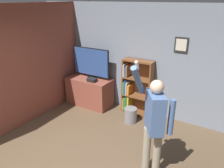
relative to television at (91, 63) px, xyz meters
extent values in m
cube|color=gray|center=(1.38, 0.31, 0.17)|extent=(6.19, 0.06, 2.70)
cube|color=black|center=(2.24, 0.26, 0.66)|extent=(0.29, 0.02, 0.32)
cube|color=beige|center=(2.24, 0.25, 0.66)|extent=(0.23, 0.01, 0.25)
cube|color=brown|center=(-0.74, -1.23, 0.17)|extent=(0.06, 4.62, 2.70)
cube|color=brown|center=(0.00, -0.11, -0.80)|extent=(1.23, 0.60, 0.76)
cylinder|color=black|center=(0.00, 0.00, -0.41)|extent=(0.22, 0.22, 0.03)
cylinder|color=black|center=(0.00, 0.00, -0.37)|extent=(0.06, 0.06, 0.05)
cube|color=black|center=(0.00, 0.00, 0.02)|extent=(1.11, 0.04, 0.75)
cube|color=#2D4C8C|center=(0.00, -0.02, 0.02)|extent=(1.07, 0.01, 0.72)
cube|color=black|center=(0.20, -0.25, -0.38)|extent=(0.24, 0.17, 0.09)
cube|color=brown|center=(0.96, 0.12, -0.48)|extent=(0.04, 0.28, 1.41)
cube|color=brown|center=(1.68, 0.12, -0.48)|extent=(0.04, 0.28, 1.41)
cube|color=brown|center=(1.32, 0.25, -0.48)|extent=(0.76, 0.01, 1.41)
cube|color=brown|center=(1.32, 0.12, -1.16)|extent=(0.69, 0.28, 0.04)
cube|color=brown|center=(1.32, 0.12, -0.71)|extent=(0.69, 0.28, 0.04)
cube|color=brown|center=(1.32, 0.12, -0.24)|extent=(0.69, 0.28, 0.04)
cube|color=brown|center=(1.32, 0.12, 0.21)|extent=(0.69, 0.28, 0.04)
cube|color=orange|center=(0.99, 0.10, -0.99)|extent=(0.02, 0.25, 0.34)
cube|color=#338447|center=(1.03, 0.09, -0.98)|extent=(0.04, 0.23, 0.37)
cube|color=#338447|center=(1.09, 0.08, -0.97)|extent=(0.02, 0.21, 0.40)
cube|color=gold|center=(1.13, 0.10, -0.97)|extent=(0.04, 0.25, 0.40)
cube|color=#338447|center=(1.00, 0.09, -0.54)|extent=(0.04, 0.23, 0.32)
cube|color=#2D569E|center=(1.04, 0.08, -0.51)|extent=(0.03, 0.21, 0.37)
cube|color=beige|center=(1.08, 0.08, -0.53)|extent=(0.03, 0.21, 0.32)
cube|color=orange|center=(1.13, 0.10, -0.57)|extent=(0.04, 0.25, 0.25)
cube|color=beige|center=(0.99, 0.10, -0.07)|extent=(0.03, 0.24, 0.32)
cube|color=#2D569E|center=(1.03, 0.10, -0.10)|extent=(0.04, 0.25, 0.24)
cube|color=#99663D|center=(1.07, 0.11, -0.08)|extent=(0.03, 0.26, 0.29)
cylinder|color=gray|center=(2.33, -1.64, -0.76)|extent=(0.13, 0.13, 0.84)
cylinder|color=gray|center=(2.51, -1.64, -0.76)|extent=(0.13, 0.13, 0.84)
cube|color=#4C6B9E|center=(2.42, -1.64, -0.03)|extent=(0.44, 0.51, 0.63)
sphere|color=beige|center=(2.42, -1.64, 0.39)|extent=(0.21, 0.21, 0.21)
cylinder|color=#4C6B9E|center=(2.67, -1.64, -0.04)|extent=(0.09, 0.09, 0.58)
cylinder|color=#4C6B9E|center=(2.16, -1.76, 0.48)|extent=(0.09, 0.41, 0.53)
cube|color=white|center=(2.16, -1.81, 0.73)|extent=(0.04, 0.09, 0.14)
cylinder|color=gray|center=(1.40, -0.37, -1.00)|extent=(0.30, 0.30, 0.36)
camera|label=1|loc=(3.37, -4.51, 1.62)|focal=35.00mm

